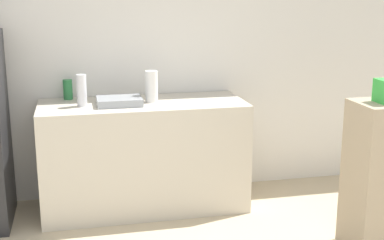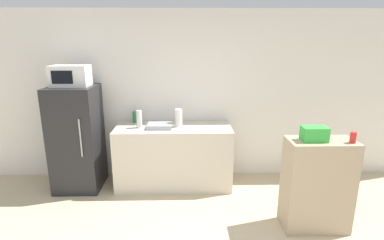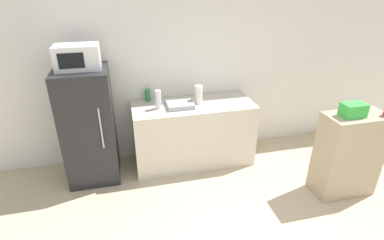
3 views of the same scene
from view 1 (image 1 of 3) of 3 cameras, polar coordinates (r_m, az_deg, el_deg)
wall_back at (r=4.78m, az=-4.21°, el=7.37°), size 8.00×0.06×2.60m
counter at (r=4.56m, az=-5.17°, el=-3.78°), size 1.70×0.69×0.92m
sink_basin at (r=4.37m, az=-7.76°, el=2.00°), size 0.36×0.28×0.06m
bottle_tall at (r=4.35m, az=-11.69°, el=3.11°), size 0.08×0.08×0.26m
bottle_short at (r=4.65m, az=-13.11°, el=3.19°), size 0.08×0.08×0.17m
paper_towel_roll at (r=4.44m, az=-4.34°, el=3.59°), size 0.10×0.10×0.26m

